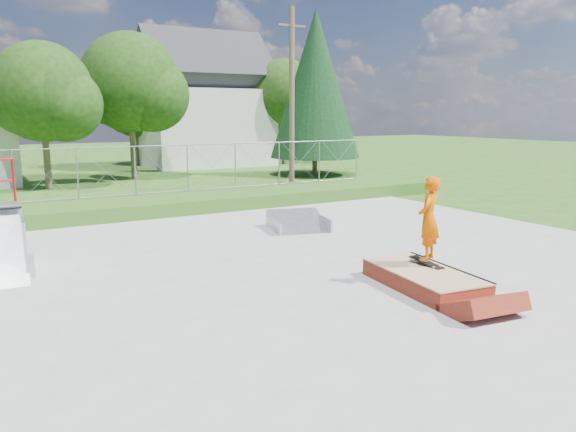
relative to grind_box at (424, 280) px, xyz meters
name	(u,v)px	position (x,y,z in m)	size (l,w,h in m)	color
ground	(277,282)	(-2.29, 1.91, -0.19)	(120.00, 120.00, 0.00)	#285217
concrete_pad	(277,281)	(-2.29, 1.91, -0.17)	(20.00, 16.00, 0.04)	#999997
grass_berm	(145,206)	(-2.29, 11.41, 0.06)	(24.00, 3.00, 0.50)	#285217
grind_box	(424,280)	(0.00, 0.00, 0.00)	(1.57, 2.75, 0.39)	maroon
flat_bank_ramp	(299,222)	(0.84, 6.15, 0.05)	(1.60, 1.70, 0.49)	#A4A7AC
skateboard	(427,263)	(0.32, 0.26, 0.24)	(0.22, 0.80, 0.02)	black
skater	(429,222)	(0.32, 0.26, 1.09)	(0.62, 0.41, 1.70)	#EA5D00
chain_link_fence	(135,171)	(-2.29, 12.41, 1.21)	(20.00, 0.06, 1.80)	gray
gable_house	(204,108)	(6.71, 27.91, 3.64)	(8.40, 6.08, 8.94)	silver
utility_pole	(292,101)	(5.21, 13.91, 3.81)	(0.24, 0.24, 8.00)	brown
tree_left_near	(49,96)	(-4.04, 19.74, 4.04)	(4.76, 4.48, 6.65)	brown
tree_center	(136,86)	(0.50, 21.72, 4.65)	(5.44, 5.12, 7.60)	brown
tree_right_far	(288,97)	(11.98, 25.73, 4.35)	(5.10, 4.80, 7.12)	brown
tree_back_mid	(140,111)	(2.92, 29.76, 3.44)	(4.08, 3.84, 5.70)	brown
conifer_tree	(315,84)	(9.71, 18.91, 4.85)	(5.04, 5.04, 9.10)	brown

